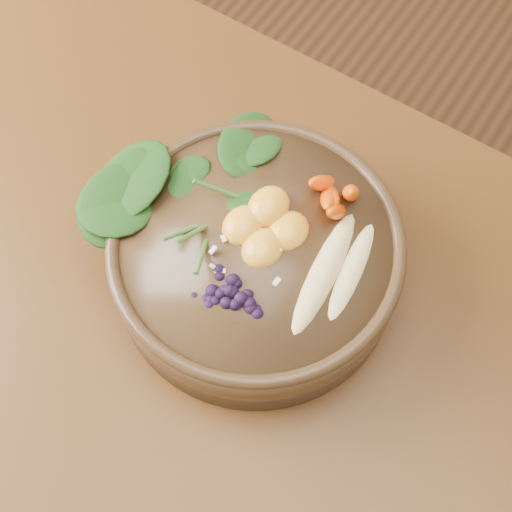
{
  "coord_description": "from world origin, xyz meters",
  "views": [
    {
      "loc": [
        0.04,
        -0.17,
        1.51
      ],
      "look_at": [
        -0.15,
        0.13,
        0.8
      ],
      "focal_mm": 50.0,
      "sensor_mm": 36.0,
      "label": 1
    }
  ],
  "objects_px": {
    "kale_heap": "(240,166)",
    "mandarin_cluster": "(266,220)",
    "banana_halves": "(339,265)",
    "dining_table": "(307,456)",
    "blueberry_pile": "(231,286)",
    "carrot_cluster": "(341,176)",
    "stoneware_bowl": "(256,260)"
  },
  "relations": [
    {
      "from": "carrot_cluster",
      "to": "stoneware_bowl",
      "type": "bearing_deg",
      "value": -123.69
    },
    {
      "from": "kale_heap",
      "to": "mandarin_cluster",
      "type": "xyz_separation_m",
      "value": [
        0.06,
        -0.04,
        -0.01
      ]
    },
    {
      "from": "dining_table",
      "to": "carrot_cluster",
      "type": "bearing_deg",
      "value": 116.68
    },
    {
      "from": "kale_heap",
      "to": "banana_halves",
      "type": "height_order",
      "value": "kale_heap"
    },
    {
      "from": "dining_table",
      "to": "mandarin_cluster",
      "type": "xyz_separation_m",
      "value": [
        -0.16,
        0.15,
        0.2
      ]
    },
    {
      "from": "mandarin_cluster",
      "to": "carrot_cluster",
      "type": "bearing_deg",
      "value": 58.81
    },
    {
      "from": "dining_table",
      "to": "kale_heap",
      "type": "bearing_deg",
      "value": 139.33
    },
    {
      "from": "carrot_cluster",
      "to": "dining_table",
      "type": "bearing_deg",
      "value": -71.94
    },
    {
      "from": "banana_halves",
      "to": "blueberry_pile",
      "type": "distance_m",
      "value": 0.11
    },
    {
      "from": "dining_table",
      "to": "stoneware_bowl",
      "type": "xyz_separation_m",
      "value": [
        -0.15,
        0.13,
        0.14
      ]
    },
    {
      "from": "kale_heap",
      "to": "blueberry_pile",
      "type": "relative_size",
      "value": 1.42
    },
    {
      "from": "dining_table",
      "to": "mandarin_cluster",
      "type": "height_order",
      "value": "mandarin_cluster"
    },
    {
      "from": "banana_halves",
      "to": "mandarin_cluster",
      "type": "relative_size",
      "value": 1.82
    },
    {
      "from": "dining_table",
      "to": "banana_halves",
      "type": "bearing_deg",
      "value": 113.84
    },
    {
      "from": "kale_heap",
      "to": "mandarin_cluster",
      "type": "height_order",
      "value": "kale_heap"
    },
    {
      "from": "carrot_cluster",
      "to": "blueberry_pile",
      "type": "xyz_separation_m",
      "value": [
        -0.03,
        -0.16,
        -0.02
      ]
    },
    {
      "from": "carrot_cluster",
      "to": "mandarin_cluster",
      "type": "height_order",
      "value": "carrot_cluster"
    },
    {
      "from": "dining_table",
      "to": "stoneware_bowl",
      "type": "distance_m",
      "value": 0.24
    },
    {
      "from": "dining_table",
      "to": "blueberry_pile",
      "type": "distance_m",
      "value": 0.25
    },
    {
      "from": "carrot_cluster",
      "to": "mandarin_cluster",
      "type": "xyz_separation_m",
      "value": [
        -0.05,
        -0.07,
        -0.03
      ]
    },
    {
      "from": "banana_halves",
      "to": "carrot_cluster",
      "type": "bearing_deg",
      "value": 113.06
    },
    {
      "from": "stoneware_bowl",
      "to": "kale_heap",
      "type": "distance_m",
      "value": 0.11
    },
    {
      "from": "kale_heap",
      "to": "carrot_cluster",
      "type": "bearing_deg",
      "value": 19.12
    },
    {
      "from": "dining_table",
      "to": "kale_heap",
      "type": "relative_size",
      "value": 7.56
    },
    {
      "from": "dining_table",
      "to": "kale_heap",
      "type": "distance_m",
      "value": 0.35
    },
    {
      "from": "stoneware_bowl",
      "to": "banana_halves",
      "type": "height_order",
      "value": "banana_halves"
    },
    {
      "from": "banana_halves",
      "to": "dining_table",
      "type": "bearing_deg",
      "value": -74.77
    },
    {
      "from": "banana_halves",
      "to": "mandarin_cluster",
      "type": "height_order",
      "value": "mandarin_cluster"
    },
    {
      "from": "stoneware_bowl",
      "to": "dining_table",
      "type": "bearing_deg",
      "value": -39.06
    },
    {
      "from": "stoneware_bowl",
      "to": "mandarin_cluster",
      "type": "bearing_deg",
      "value": 92.27
    },
    {
      "from": "stoneware_bowl",
      "to": "mandarin_cluster",
      "type": "distance_m",
      "value": 0.06
    },
    {
      "from": "banana_halves",
      "to": "blueberry_pile",
      "type": "xyz_separation_m",
      "value": [
        -0.08,
        -0.08,
        0.01
      ]
    }
  ]
}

